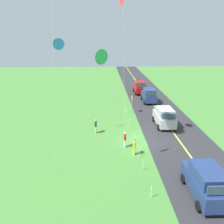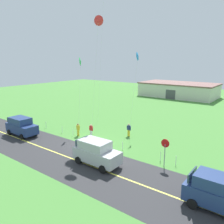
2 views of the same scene
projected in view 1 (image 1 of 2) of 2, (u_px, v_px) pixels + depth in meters
ground_plane at (141, 141)px, 23.74m from camera, size 120.00×120.00×0.10m
asphalt_road at (179, 140)px, 23.86m from camera, size 120.00×7.00×0.00m
road_centre_stripe at (179, 140)px, 23.86m from camera, size 120.00×0.16×0.00m
car_suv_foreground at (164, 117)px, 27.34m from camera, size 4.40×2.12×2.24m
car_parked_east_far at (140, 87)px, 42.90m from camera, size 4.40×2.12×2.24m
car_parked_west_near at (206, 182)px, 15.17m from camera, size 4.40×2.12×2.24m
car_parked_east_near at (149, 95)px, 37.18m from camera, size 4.40×2.12×2.24m
stop_sign at (132, 100)px, 31.83m from camera, size 0.76×0.08×2.56m
person_adult_near at (96, 126)px, 25.36m from camera, size 0.58×0.22×1.60m
person_adult_companion at (134, 146)px, 20.67m from camera, size 0.58×0.22×1.60m
person_child_watcher at (125, 139)px, 22.08m from camera, size 0.58×0.22×1.60m
kite_red_low at (59, 44)px, 21.56m from camera, size 1.25×3.89×10.24m
kite_blue_mid at (101, 57)px, 15.99m from camera, size 2.54×3.41×9.57m
kite_yellow_high at (123, 0)px, 19.18m from camera, size 1.72×0.57×13.93m
fence_post_0 at (151, 192)px, 15.25m from camera, size 0.05×0.05×0.90m
fence_post_1 at (143, 165)px, 18.43m from camera, size 0.05×0.05×0.90m
fence_post_2 at (139, 153)px, 20.35m from camera, size 0.05×0.05×0.90m
fence_post_3 at (135, 138)px, 23.26m from camera, size 0.05×0.05×0.90m
fence_post_4 at (130, 122)px, 27.46m from camera, size 0.05×0.05×0.90m
fence_post_5 at (127, 111)px, 31.53m from camera, size 0.05×0.05×0.90m
fence_post_6 at (126, 108)px, 32.95m from camera, size 0.05×0.05×0.90m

